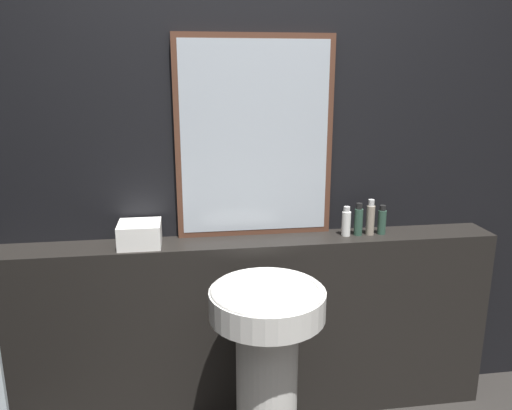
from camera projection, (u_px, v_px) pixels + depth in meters
wall_back at (246, 156)px, 2.30m from camera, size 8.00×0.06×2.50m
vanity_counter at (251, 328)px, 2.38m from camera, size 2.30×0.21×0.89m
pedestal_sink at (267, 362)px, 1.97m from camera, size 0.45×0.45×0.83m
mirror at (255, 138)px, 2.23m from camera, size 0.71×0.03×0.90m
towel_stack at (140, 234)px, 2.18m from camera, size 0.18×0.17×0.10m
shampoo_bottle at (346, 222)px, 2.31m from camera, size 0.04×0.04×0.14m
conditioner_bottle at (358, 220)px, 2.31m from camera, size 0.04×0.04×0.15m
lotion_bottle at (370, 218)px, 2.32m from camera, size 0.04×0.04×0.17m
body_wash_bottle at (382, 221)px, 2.33m from camera, size 0.04×0.04×0.14m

